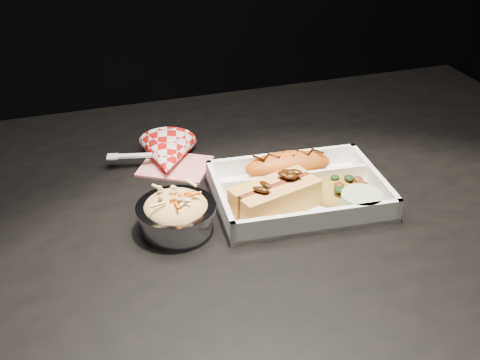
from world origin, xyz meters
name	(u,v)px	position (x,y,z in m)	size (l,w,h in m)	color
dining_table	(269,237)	(0.00, 0.00, 0.66)	(1.20, 0.80, 0.75)	black
food_tray	(298,194)	(0.03, -0.04, 0.76)	(0.26, 0.20, 0.04)	white
fried_pastry	(288,166)	(0.03, 0.01, 0.78)	(0.14, 0.06, 0.04)	#C15913
hotdog	(275,194)	(-0.02, -0.06, 0.78)	(0.14, 0.09, 0.06)	#E4A44D
fried_rice_mound	(342,186)	(0.09, -0.06, 0.77)	(0.10, 0.08, 0.03)	#A97D31
cupcake_liner	(361,203)	(0.10, -0.11, 0.77)	(0.06, 0.06, 0.03)	#A3BF90
foil_coleslaw_cup	(176,212)	(-0.16, -0.06, 0.78)	(0.11, 0.11, 0.07)	silver
napkin_fork	(168,156)	(-0.14, 0.13, 0.77)	(0.18, 0.14, 0.10)	red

